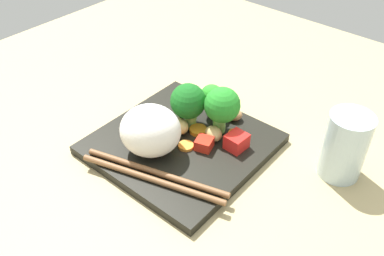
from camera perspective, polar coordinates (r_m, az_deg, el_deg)
name	(u,v)px	position (r cm, az deg, el deg)	size (l,w,h in cm)	color
ground_plane	(182,152)	(66.41, -1.40, -3.29)	(110.00, 110.00, 2.00)	tan
square_plate	(182,144)	(65.26, -1.42, -2.17)	(24.10, 24.10, 1.45)	black
rice_mound	(150,131)	(60.86, -5.66, -0.34)	(8.94, 8.22, 7.63)	white
broccoli_floret_0	(188,102)	(65.23, -0.51, 3.53)	(5.62, 5.62, 7.46)	#81BC5E
broccoli_floret_1	(212,97)	(67.87, 2.67, 4.29)	(3.72, 3.72, 5.76)	#599E4B
broccoli_floret_2	(222,106)	(63.83, 4.09, 2.97)	(5.57, 5.57, 7.82)	#79BC53
carrot_slice_0	(186,146)	(63.46, -0.83, -2.43)	(2.34, 2.34, 0.46)	orange
carrot_slice_1	(236,134)	(65.90, 6.00, -0.85)	(2.56, 2.56, 0.46)	orange
carrot_slice_2	(198,130)	(66.15, 0.83, -0.30)	(2.73, 2.73, 0.69)	orange
pepper_chunk_0	(204,144)	(62.91, 1.67, -2.13)	(2.42, 2.45, 1.71)	red
pepper_chunk_1	(237,141)	(63.09, 6.07, -1.82)	(3.08, 2.80, 2.39)	red
chicken_piece_0	(234,115)	(68.74, 5.73, 1.83)	(2.65, 2.26, 1.86)	#B77F4E
chicken_piece_1	(213,134)	(64.43, 2.93, -0.77)	(3.05, 2.41, 2.13)	tan
chicken_piece_2	(179,126)	(65.63, -1.81, 0.31)	(3.51, 2.78, 2.46)	tan
chopstick_pair	(154,176)	(58.80, -5.23, -6.46)	(8.64, 21.55, 0.86)	brown
drinking_glass	(345,146)	(62.08, 20.02, -2.28)	(6.11, 6.11, 10.09)	silver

